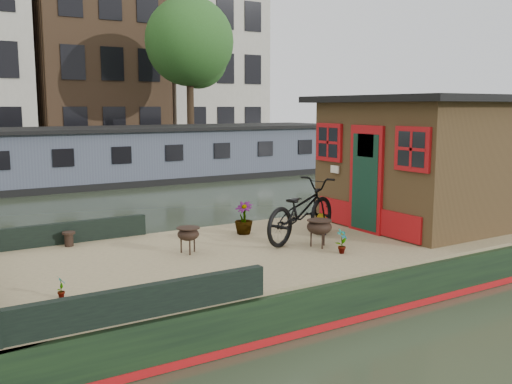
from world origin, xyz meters
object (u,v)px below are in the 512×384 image
potted_plant_a (342,241)px  brazier_front (319,233)px  bicycle (301,210)px  brazier_rear (188,240)px  cabin (435,159)px

potted_plant_a → brazier_front: brazier_front is taller
bicycle → brazier_front: bearing=154.2°
potted_plant_a → brazier_rear: 2.34m
cabin → potted_plant_a: 3.43m
cabin → potted_plant_a: size_ratio=10.38×
cabin → brazier_rear: (-5.10, 0.29, -1.03)m
bicycle → brazier_front: size_ratio=4.34×
cabin → brazier_rear: size_ratio=9.88×
cabin → bicycle: 3.20m
bicycle → brazier_rear: (-1.98, 0.19, -0.31)m
potted_plant_a → brazier_front: (-0.04, 0.51, 0.03)m
brazier_rear → cabin: bearing=-3.2°
bicycle → brazier_rear: size_ratio=4.77×
cabin → potted_plant_a: (-3.12, -0.97, -1.04)m
potted_plant_a → cabin: bearing=17.2°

